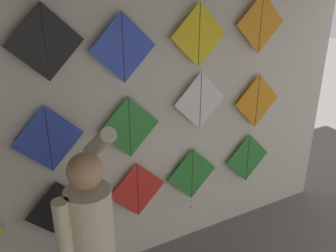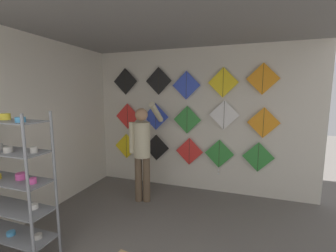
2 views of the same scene
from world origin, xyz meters
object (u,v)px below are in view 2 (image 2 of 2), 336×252
at_px(kite_7, 187,120).
at_px(kite_13, 223,83).
at_px(kite_9, 263,123).
at_px(kite_5, 128,116).
at_px(kite_4, 258,157).
at_px(kite_14, 263,79).
at_px(kite_0, 126,146).
at_px(shopkeeper, 142,146).
at_px(kite_8, 224,115).
at_px(kite_3, 219,155).
at_px(kite_10, 125,81).
at_px(kite_11, 159,81).
at_px(kite_1, 156,148).
at_px(kite_12, 186,85).
at_px(kite_2, 189,151).
at_px(kite_6, 156,117).
at_px(shelf_rack, 8,179).

relative_size(kite_7, kite_13, 1.00).
bearing_deg(kite_9, kite_5, 180.00).
xyz_separation_m(kite_4, kite_14, (0.00, 0.00, 1.40)).
bearing_deg(kite_7, kite_0, 180.00).
height_order(kite_0, kite_5, kite_5).
distance_m(shopkeeper, kite_8, 1.62).
distance_m(kite_3, kite_10, 2.45).
bearing_deg(kite_0, kite_8, 0.00).
xyz_separation_m(kite_4, kite_13, (-0.67, 0.00, 1.35)).
bearing_deg(kite_11, kite_1, 180.00).
bearing_deg(kite_3, kite_14, 0.06).
bearing_deg(kite_4, kite_9, 0.00).
bearing_deg(kite_9, kite_13, 180.00).
xyz_separation_m(kite_3, kite_13, (0.03, 0.00, 1.37)).
distance_m(kite_3, kite_12, 1.49).
xyz_separation_m(kite_2, kite_3, (0.59, -0.00, -0.02)).
bearing_deg(kite_2, kite_8, 0.00).
distance_m(kite_5, kite_7, 1.32).
bearing_deg(kite_1, kite_13, 0.00).
bearing_deg(kite_4, kite_10, 180.00).
bearing_deg(kite_6, kite_1, 0.00).
bearing_deg(kite_3, kite_2, 179.93).
relative_size(shopkeeper, kite_3, 2.59).
distance_m(kite_8, kite_13, 0.60).
relative_size(shelf_rack, kite_5, 3.14).
bearing_deg(kite_4, kite_12, 180.00).
relative_size(kite_5, kite_9, 1.00).
xyz_separation_m(shelf_rack, kite_13, (2.06, 2.61, 1.14)).
distance_m(kite_7, kite_12, 0.67).
xyz_separation_m(kite_5, kite_14, (2.66, 0.00, 0.74)).
bearing_deg(shopkeeper, kite_13, 18.88).
height_order(shopkeeper, kite_8, kite_8).
bearing_deg(kite_5, kite_6, 0.00).
relative_size(kite_2, kite_3, 0.80).
bearing_deg(kite_8, kite_9, 0.00).
distance_m(kite_0, kite_1, 0.71).
height_order(kite_3, kite_8, kite_8).
relative_size(kite_2, kite_13, 1.00).
height_order(kite_3, kite_9, kite_9).
bearing_deg(kite_10, kite_13, 0.00).
relative_size(kite_6, kite_9, 1.00).
bearing_deg(kite_13, kite_2, 180.00).
height_order(kite_6, kite_9, kite_6).
xyz_separation_m(shelf_rack, kite_3, (2.03, 2.60, -0.23)).
bearing_deg(kite_11, kite_6, 180.00).
bearing_deg(kite_1, kite_0, 180.00).
distance_m(kite_1, kite_7, 0.90).
bearing_deg(kite_9, kite_3, -179.95).
relative_size(kite_0, kite_7, 1.00).
bearing_deg(kite_2, kite_12, 180.00).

